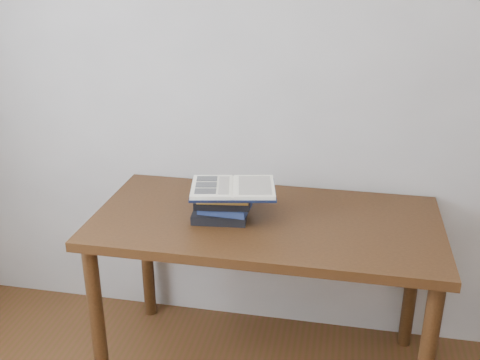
# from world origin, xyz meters

# --- Properties ---
(room_shell) EXTENTS (3.54, 3.54, 2.62)m
(room_shell) POSITION_xyz_m (-0.08, 0.01, 1.63)
(room_shell) COLOR beige
(room_shell) RESTS_ON ground
(desk) EXTENTS (1.40, 0.70, 0.75)m
(desk) POSITION_xyz_m (-0.07, 1.38, 0.65)
(desk) COLOR #442711
(desk) RESTS_ON ground
(book_stack) EXTENTS (0.24, 0.19, 0.12)m
(book_stack) POSITION_xyz_m (-0.24, 1.34, 0.81)
(book_stack) COLOR black
(book_stack) RESTS_ON desk
(open_book) EXTENTS (0.37, 0.29, 0.03)m
(open_book) POSITION_xyz_m (-0.19, 1.35, 0.89)
(open_book) COLOR black
(open_book) RESTS_ON book_stack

